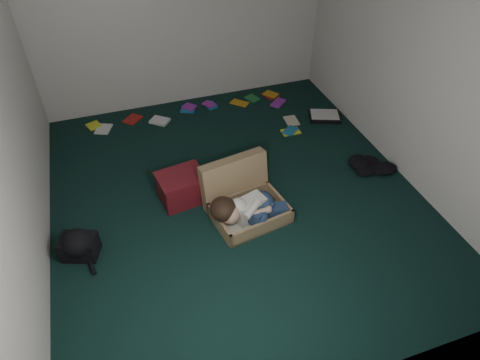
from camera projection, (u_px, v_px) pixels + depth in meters
floor at (236, 195)px, 4.85m from camera, size 4.50×4.50×0.00m
wall_back at (181, 12)px, 5.61m from camera, size 4.50×0.00×4.50m
wall_front at (361, 284)px, 2.38m from camera, size 4.50×0.00×4.50m
wall_left at (4, 133)px, 3.51m from camera, size 0.00×4.50×4.50m
wall_right at (416, 63)px, 4.48m from camera, size 0.00×4.50×4.50m
suitcase at (243, 199)px, 4.56m from camera, size 0.87×0.85×0.56m
person at (248, 208)px, 4.38m from camera, size 0.84×0.41×0.34m
maroon_bin at (182, 187)px, 4.69m from camera, size 0.55×0.46×0.34m
backpack at (79, 246)px, 4.12m from camera, size 0.51×0.46×0.25m
clothing_pile at (371, 164)px, 5.17m from camera, size 0.44×0.36×0.13m
paper_tray at (324, 116)px, 6.05m from camera, size 0.51×0.45×0.06m
book_scatter at (211, 113)px, 6.14m from camera, size 2.87×1.25×0.02m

